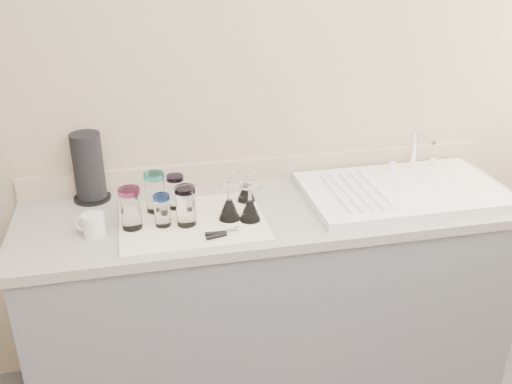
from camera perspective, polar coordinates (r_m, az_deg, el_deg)
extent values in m
cube|color=tan|center=(2.45, 0.40, 8.92)|extent=(3.50, 0.04, 2.50)
cube|color=slate|center=(2.55, 1.86, -10.98)|extent=(2.00, 0.60, 0.86)
cube|color=gray|center=(2.32, 2.01, -1.96)|extent=(2.06, 0.62, 0.04)
cube|color=white|center=(2.48, 14.42, 0.12)|extent=(0.82, 0.50, 0.03)
cylinder|color=silver|center=(2.67, 15.52, 4.26)|extent=(0.02, 0.02, 0.18)
cylinder|color=silver|center=(2.58, 16.52, 5.29)|extent=(0.02, 0.16, 0.02)
cylinder|color=silver|center=(2.65, 13.42, 2.72)|extent=(0.03, 0.03, 0.04)
cylinder|color=silver|center=(2.74, 17.22, 3.02)|extent=(0.03, 0.03, 0.04)
cube|color=white|center=(2.20, -6.38, -2.95)|extent=(0.55, 0.42, 0.01)
cylinder|color=white|center=(2.27, -10.03, -0.25)|extent=(0.08, 0.08, 0.14)
cylinder|color=#29BCAF|center=(2.23, -10.18, 1.60)|extent=(0.08, 0.08, 0.02)
cylinder|color=white|center=(2.28, -8.03, -0.17)|extent=(0.07, 0.07, 0.12)
cylinder|color=#683C9E|center=(2.26, -8.14, 1.42)|extent=(0.07, 0.07, 0.02)
cylinder|color=white|center=(2.16, -12.40, -1.85)|extent=(0.08, 0.08, 0.14)
cylinder|color=#E12F81|center=(2.12, -12.60, 0.07)|extent=(0.08, 0.08, 0.02)
cylinder|color=white|center=(2.16, -9.34, -2.00)|extent=(0.06, 0.06, 0.11)
cylinder|color=blue|center=(2.13, -9.46, -0.51)|extent=(0.06, 0.06, 0.02)
cylinder|color=white|center=(2.15, -7.02, -1.62)|extent=(0.07, 0.07, 0.13)
cylinder|color=#B98ADF|center=(2.11, -7.13, 0.24)|extent=(0.08, 0.08, 0.02)
cone|color=white|center=(2.33, -0.98, -0.02)|extent=(0.08, 0.08, 0.07)
cylinder|color=white|center=(2.30, -0.99, 1.44)|extent=(0.01, 0.01, 0.06)
cylinder|color=white|center=(2.29, -1.00, 2.19)|extent=(0.08, 0.08, 0.01)
cone|color=white|center=(2.19, -2.68, -1.72)|extent=(0.09, 0.09, 0.08)
cylinder|color=white|center=(2.15, -2.72, 0.01)|extent=(0.01, 0.01, 0.06)
cylinder|color=white|center=(2.14, -2.74, 0.89)|extent=(0.09, 0.09, 0.01)
cone|color=white|center=(2.18, -0.60, -1.85)|extent=(0.08, 0.08, 0.08)
cylinder|color=white|center=(2.15, -0.61, -0.16)|extent=(0.01, 0.01, 0.06)
cylinder|color=white|center=(2.13, -0.61, 0.70)|extent=(0.08, 0.08, 0.01)
cube|color=silver|center=(2.09, -2.36, -4.03)|extent=(0.05, 0.03, 0.02)
cylinder|color=black|center=(2.07, -3.73, -4.36)|extent=(0.10, 0.04, 0.02)
cylinder|color=black|center=(2.09, -3.80, -4.12)|extent=(0.10, 0.02, 0.02)
cylinder|color=silver|center=(2.17, -15.91, -3.18)|extent=(0.11, 0.11, 0.08)
torus|color=silver|center=(2.18, -16.92, -3.10)|extent=(0.06, 0.03, 0.06)
cylinder|color=black|center=(2.47, -16.02, -0.54)|extent=(0.15, 0.15, 0.01)
cylinder|color=black|center=(2.41, -16.42, 2.53)|extent=(0.12, 0.12, 0.27)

